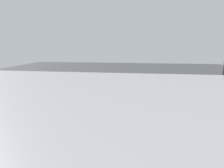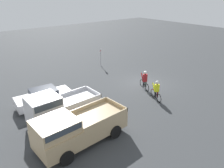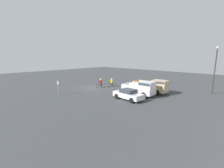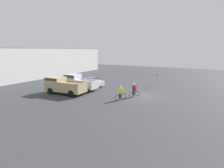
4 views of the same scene
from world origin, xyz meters
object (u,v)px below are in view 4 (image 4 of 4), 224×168
(cyclist_0, at_px, (134,90))
(fire_lane_sign, at_px, (157,78))
(sedan_0, at_px, (91,82))
(cyclist_1, at_px, (121,93))
(pickup_truck_1, at_px, (79,82))
(pickup_truck_0, at_px, (63,85))

(cyclist_0, height_order, fire_lane_sign, fire_lane_sign)
(sedan_0, xyz_separation_m, cyclist_0, (-2.61, -8.45, 0.16))
(sedan_0, height_order, cyclist_0, cyclist_0)
(cyclist_1, bearing_deg, fire_lane_sign, -9.27)
(pickup_truck_1, bearing_deg, fire_lane_sign, -49.15)
(pickup_truck_1, distance_m, cyclist_0, 8.57)
(pickup_truck_0, distance_m, cyclist_0, 9.36)
(pickup_truck_0, height_order, cyclist_1, pickup_truck_0)
(cyclist_1, bearing_deg, pickup_truck_0, 96.43)
(pickup_truck_0, bearing_deg, fire_lane_sign, -41.54)
(cyclist_1, bearing_deg, pickup_truck_1, 76.15)
(pickup_truck_1, relative_size, sedan_0, 1.13)
(pickup_truck_0, relative_size, fire_lane_sign, 2.59)
(pickup_truck_1, distance_m, cyclist_1, 7.96)
(pickup_truck_0, relative_size, cyclist_1, 3.30)
(sedan_0, xyz_separation_m, cyclist_1, (-4.71, -7.61, 0.13))
(pickup_truck_1, relative_size, cyclist_1, 2.91)
(pickup_truck_0, relative_size, sedan_0, 1.28)
(pickup_truck_0, relative_size, pickup_truck_1, 1.13)
(pickup_truck_1, height_order, sedan_0, pickup_truck_1)
(cyclist_0, bearing_deg, fire_lane_sign, -5.72)
(pickup_truck_1, bearing_deg, cyclist_0, -88.69)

